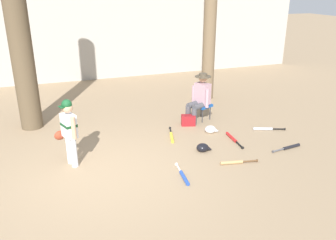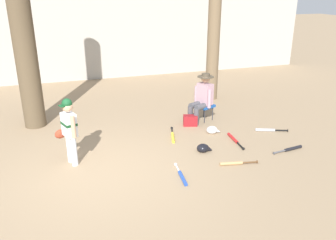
{
  "view_description": "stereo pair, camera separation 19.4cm",
  "coord_description": "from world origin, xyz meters",
  "px_view_note": "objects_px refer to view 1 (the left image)",
  "views": [
    {
      "loc": [
        -0.75,
        -5.58,
        3.21
      ],
      "look_at": [
        1.38,
        0.39,
        0.75
      ],
      "focal_mm": 37.38,
      "sensor_mm": 36.0,
      "label": 1
    },
    {
      "loc": [
        -0.57,
        -5.64,
        3.21
      ],
      "look_at": [
        1.38,
        0.39,
        0.75
      ],
      "focal_mm": 37.38,
      "sensor_mm": 36.0,
      "label": 2
    }
  ],
  "objects_px": {
    "young_ballplayer": "(68,128)",
    "folding_stool": "(202,106)",
    "bat_aluminum_silver": "(265,129)",
    "bat_black_composite": "(289,147)",
    "seated_spectator": "(200,96)",
    "handbag_beside_stool": "(188,120)",
    "tree_behind_spectator": "(211,4)",
    "batting_helmet_white": "(210,129)",
    "batting_helmet_black": "(203,148)",
    "bat_blue_youth": "(183,176)",
    "tree_near_player": "(20,40)",
    "bat_yellow_trainer": "(172,136)",
    "bat_red_barrel": "(233,138)",
    "bat_wood_tan": "(235,162)"
  },
  "relations": [
    {
      "from": "young_ballplayer",
      "to": "folding_stool",
      "type": "relative_size",
      "value": 2.46
    },
    {
      "from": "bat_aluminum_silver",
      "to": "bat_black_composite",
      "type": "bearing_deg",
      "value": -95.82
    },
    {
      "from": "seated_spectator",
      "to": "bat_black_composite",
      "type": "height_order",
      "value": "seated_spectator"
    },
    {
      "from": "bat_black_composite",
      "to": "handbag_beside_stool",
      "type": "bearing_deg",
      "value": 127.79
    },
    {
      "from": "tree_behind_spectator",
      "to": "batting_helmet_white",
      "type": "xyz_separation_m",
      "value": [
        -1.08,
        -2.45,
        -2.63
      ]
    },
    {
      "from": "bat_black_composite",
      "to": "batting_helmet_black",
      "type": "height_order",
      "value": "batting_helmet_black"
    },
    {
      "from": "handbag_beside_stool",
      "to": "bat_blue_youth",
      "type": "bearing_deg",
      "value": -114.66
    },
    {
      "from": "tree_near_player",
      "to": "bat_yellow_trainer",
      "type": "xyz_separation_m",
      "value": [
        2.94,
        -1.72,
        -2.05
      ]
    },
    {
      "from": "seated_spectator",
      "to": "batting_helmet_white",
      "type": "bearing_deg",
      "value": -94.82
    },
    {
      "from": "tree_near_player",
      "to": "bat_yellow_trainer",
      "type": "relative_size",
      "value": 6.39
    },
    {
      "from": "young_ballplayer",
      "to": "bat_yellow_trainer",
      "type": "relative_size",
      "value": 1.65
    },
    {
      "from": "tree_behind_spectator",
      "to": "folding_stool",
      "type": "distance_m",
      "value": 2.99
    },
    {
      "from": "folding_stool",
      "to": "bat_red_barrel",
      "type": "bearing_deg",
      "value": -84.75
    },
    {
      "from": "bat_aluminum_silver",
      "to": "bat_yellow_trainer",
      "type": "distance_m",
      "value": 2.26
    },
    {
      "from": "seated_spectator",
      "to": "bat_wood_tan",
      "type": "distance_m",
      "value": 2.43
    },
    {
      "from": "batting_helmet_black",
      "to": "bat_red_barrel",
      "type": "bearing_deg",
      "value": 18.51
    },
    {
      "from": "bat_wood_tan",
      "to": "bat_yellow_trainer",
      "type": "bearing_deg",
      "value": 114.58
    },
    {
      "from": "young_ballplayer",
      "to": "bat_red_barrel",
      "type": "height_order",
      "value": "young_ballplayer"
    },
    {
      "from": "folding_stool",
      "to": "bat_yellow_trainer",
      "type": "relative_size",
      "value": 0.67
    },
    {
      "from": "bat_aluminum_silver",
      "to": "tree_near_player",
      "type": "bearing_deg",
      "value": 158.29
    },
    {
      "from": "tree_near_player",
      "to": "bat_red_barrel",
      "type": "distance_m",
      "value": 5.19
    },
    {
      "from": "tree_near_player",
      "to": "bat_red_barrel",
      "type": "height_order",
      "value": "tree_near_player"
    },
    {
      "from": "young_ballplayer",
      "to": "bat_blue_youth",
      "type": "distance_m",
      "value": 2.28
    },
    {
      "from": "tree_near_player",
      "to": "bat_yellow_trainer",
      "type": "distance_m",
      "value": 3.98
    },
    {
      "from": "bat_red_barrel",
      "to": "tree_near_player",
      "type": "bearing_deg",
      "value": 151.36
    },
    {
      "from": "young_ballplayer",
      "to": "bat_blue_youth",
      "type": "height_order",
      "value": "young_ballplayer"
    },
    {
      "from": "bat_aluminum_silver",
      "to": "bat_blue_youth",
      "type": "bearing_deg",
      "value": -152.47
    },
    {
      "from": "bat_yellow_trainer",
      "to": "bat_black_composite",
      "type": "bearing_deg",
      "value": -32.55
    },
    {
      "from": "bat_red_barrel",
      "to": "bat_black_composite",
      "type": "xyz_separation_m",
      "value": [
        0.89,
        -0.8,
        -0.0
      ]
    },
    {
      "from": "young_ballplayer",
      "to": "batting_helmet_black",
      "type": "bearing_deg",
      "value": -6.86
    },
    {
      "from": "folding_stool",
      "to": "batting_helmet_black",
      "type": "distance_m",
      "value": 1.84
    },
    {
      "from": "tree_near_player",
      "to": "seated_spectator",
      "type": "distance_m",
      "value": 4.33
    },
    {
      "from": "bat_aluminum_silver",
      "to": "batting_helmet_white",
      "type": "relative_size",
      "value": 2.4
    },
    {
      "from": "seated_spectator",
      "to": "bat_red_barrel",
      "type": "bearing_deg",
      "value": -80.78
    },
    {
      "from": "seated_spectator",
      "to": "young_ballplayer",
      "type": "bearing_deg",
      "value": -158.06
    },
    {
      "from": "bat_blue_youth",
      "to": "batting_helmet_black",
      "type": "height_order",
      "value": "batting_helmet_black"
    },
    {
      "from": "tree_behind_spectator",
      "to": "bat_aluminum_silver",
      "type": "height_order",
      "value": "tree_behind_spectator"
    },
    {
      "from": "seated_spectator",
      "to": "folding_stool",
      "type": "bearing_deg",
      "value": 24.38
    },
    {
      "from": "bat_blue_youth",
      "to": "bat_aluminum_silver",
      "type": "bearing_deg",
      "value": 27.53
    },
    {
      "from": "young_ballplayer",
      "to": "handbag_beside_stool",
      "type": "distance_m",
      "value": 3.12
    },
    {
      "from": "bat_red_barrel",
      "to": "bat_wood_tan",
      "type": "height_order",
      "value": "same"
    },
    {
      "from": "bat_wood_tan",
      "to": "bat_blue_youth",
      "type": "xyz_separation_m",
      "value": [
        -1.12,
        -0.16,
        -0.0
      ]
    },
    {
      "from": "bat_wood_tan",
      "to": "seated_spectator",
      "type": "bearing_deg",
      "value": 82.47
    },
    {
      "from": "young_ballplayer",
      "to": "bat_wood_tan",
      "type": "distance_m",
      "value": 3.19
    },
    {
      "from": "handbag_beside_stool",
      "to": "tree_near_player",
      "type": "bearing_deg",
      "value": 162.04
    },
    {
      "from": "handbag_beside_stool",
      "to": "bat_red_barrel",
      "type": "relative_size",
      "value": 0.42
    },
    {
      "from": "tree_near_player",
      "to": "folding_stool",
      "type": "relative_size",
      "value": 9.53
    },
    {
      "from": "folding_stool",
      "to": "bat_aluminum_silver",
      "type": "bearing_deg",
      "value": -45.57
    },
    {
      "from": "seated_spectator",
      "to": "handbag_beside_stool",
      "type": "height_order",
      "value": "seated_spectator"
    },
    {
      "from": "tree_near_player",
      "to": "folding_stool",
      "type": "height_order",
      "value": "tree_near_player"
    }
  ]
}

